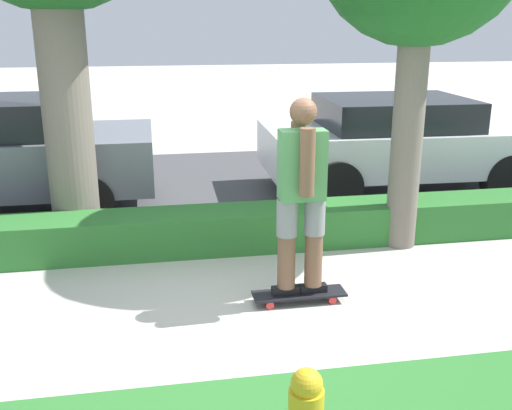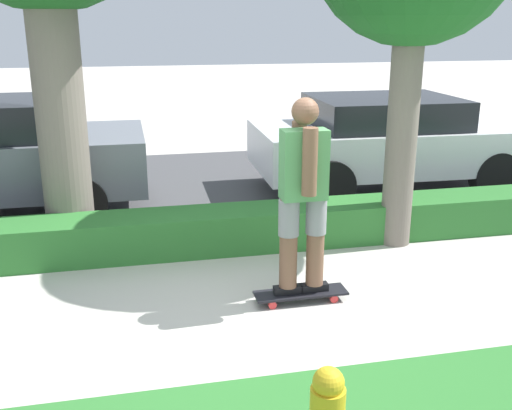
# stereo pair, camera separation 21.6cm
# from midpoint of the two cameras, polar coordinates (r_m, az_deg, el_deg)

# --- Properties ---
(ground_plane) EXTENTS (60.00, 60.00, 0.00)m
(ground_plane) POSITION_cam_midpoint_polar(r_m,az_deg,el_deg) (5.39, 0.04, -10.25)
(ground_plane) COLOR #BCB7AD
(street_asphalt) EXTENTS (12.83, 5.00, 0.01)m
(street_asphalt) POSITION_cam_midpoint_polar(r_m,az_deg,el_deg) (9.28, -4.51, 1.68)
(street_asphalt) COLOR #474749
(street_asphalt) RESTS_ON ground_plane
(hedge_row) EXTENTS (12.83, 0.60, 0.45)m
(hedge_row) POSITION_cam_midpoint_polar(r_m,az_deg,el_deg) (6.75, -2.34, -2.34)
(hedge_row) COLOR #2D702D
(hedge_row) RESTS_ON ground_plane
(skateboard) EXTENTS (0.86, 0.24, 0.09)m
(skateboard) POSITION_cam_midpoint_polar(r_m,az_deg,el_deg) (5.57, 5.25, -8.48)
(skateboard) COLOR black
(skateboard) RESTS_ON ground_plane
(skater_person) EXTENTS (0.51, 0.46, 1.78)m
(skater_person) POSITION_cam_midpoint_polar(r_m,az_deg,el_deg) (5.23, 5.54, 1.12)
(skater_person) COLOR black
(skater_person) RESTS_ON skateboard
(parked_car_middle) EXTENTS (4.06, 2.02, 1.40)m
(parked_car_middle) POSITION_cam_midpoint_polar(r_m,az_deg,el_deg) (9.23, 14.03, 5.94)
(parked_car_middle) COLOR silver
(parked_car_middle) RESTS_ON ground_plane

